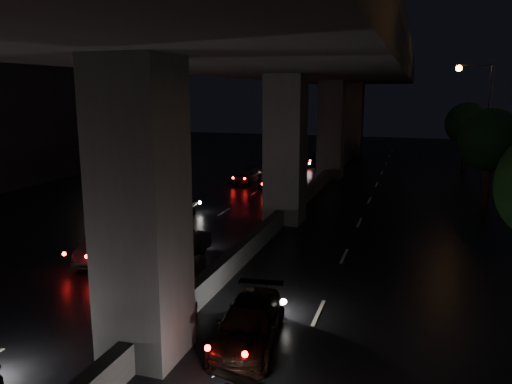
% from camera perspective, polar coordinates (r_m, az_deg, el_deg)
% --- Properties ---
extents(ground, '(120.00, 120.00, 0.00)m').
position_cam_1_polar(ground, '(23.21, 0.16, -6.37)').
color(ground, black).
rests_on(ground, ground).
extents(viaduct, '(12.00, 80.00, 10.50)m').
position_cam_1_polar(viaduct, '(26.93, 3.49, 14.07)').
color(viaduct, '#353537').
rests_on(viaduct, ground).
extents(median_barrier, '(0.45, 70.00, 0.85)m').
position_cam_1_polar(median_barrier, '(27.72, 3.29, -2.51)').
color(median_barrier, '#353537').
rests_on(median_barrier, ground).
extents(building_left, '(12.00, 24.00, 11.00)m').
position_cam_1_polar(building_left, '(49.37, -25.56, 8.49)').
color(building_left, black).
rests_on(building_left, ground).
extents(tree_c, '(3.80, 3.80, 6.12)m').
position_cam_1_polar(tree_c, '(33.47, 25.23, 5.39)').
color(tree_c, black).
rests_on(tree_c, ground).
extents(tree_d, '(3.80, 3.80, 6.12)m').
position_cam_1_polar(tree_d, '(49.33, 22.95, 7.18)').
color(tree_d, black).
rests_on(tree_d, ground).
extents(streetlight_far, '(2.52, 0.44, 9.00)m').
position_cam_1_polar(streetlight_far, '(39.32, 24.29, 8.35)').
color(streetlight_far, '#2D2D33').
rests_on(streetlight_far, ground).
extents(car_3, '(2.17, 4.31, 1.20)m').
position_cam_1_polar(car_3, '(14.67, -0.82, -14.86)').
color(car_3, black).
rests_on(car_3, ground).
extents(car_4, '(2.29, 4.08, 1.27)m').
position_cam_1_polar(car_4, '(22.52, -16.97, -5.75)').
color(car_4, black).
rests_on(car_4, ground).
extents(car_5, '(1.68, 3.79, 1.21)m').
position_cam_1_polar(car_5, '(21.60, -8.99, -6.19)').
color(car_5, '#232426').
rests_on(car_5, ground).
extents(car_6, '(1.81, 3.65, 1.20)m').
position_cam_1_polar(car_6, '(28.50, -8.94, -1.88)').
color(car_6, black).
rests_on(car_6, ground).
extents(car_7, '(1.85, 3.97, 1.12)m').
position_cam_1_polar(car_7, '(39.19, -1.15, 1.84)').
color(car_7, black).
rests_on(car_7, ground).
extents(car_8, '(1.94, 3.48, 1.12)m').
position_cam_1_polar(car_8, '(36.66, 2.19, 1.16)').
color(car_8, black).
rests_on(car_8, ground).
extents(car_9, '(2.02, 3.77, 1.18)m').
position_cam_1_polar(car_9, '(44.62, 4.99, 3.02)').
color(car_9, '#43403A').
rests_on(car_9, ground).
extents(car_10, '(2.40, 4.45, 1.19)m').
position_cam_1_polar(car_10, '(48.92, 6.06, 3.74)').
color(car_10, black).
rests_on(car_10, ground).
extents(car_11, '(2.31, 4.42, 1.19)m').
position_cam_1_polar(car_11, '(49.18, 2.32, 3.84)').
color(car_11, black).
rests_on(car_11, ground).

